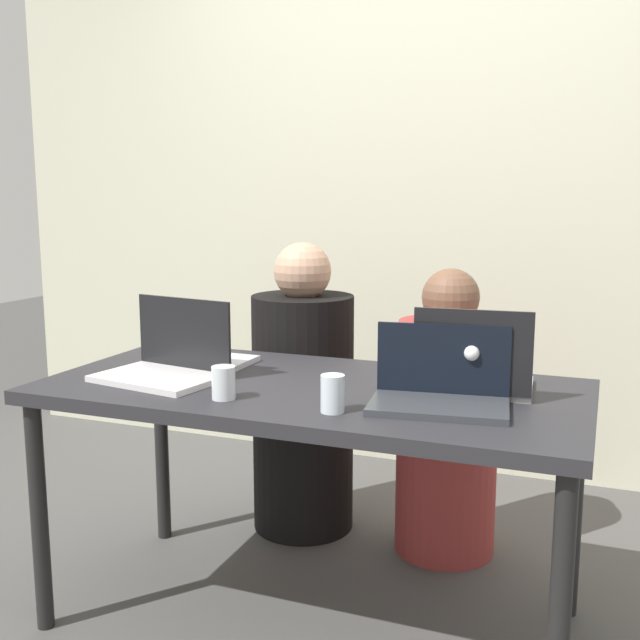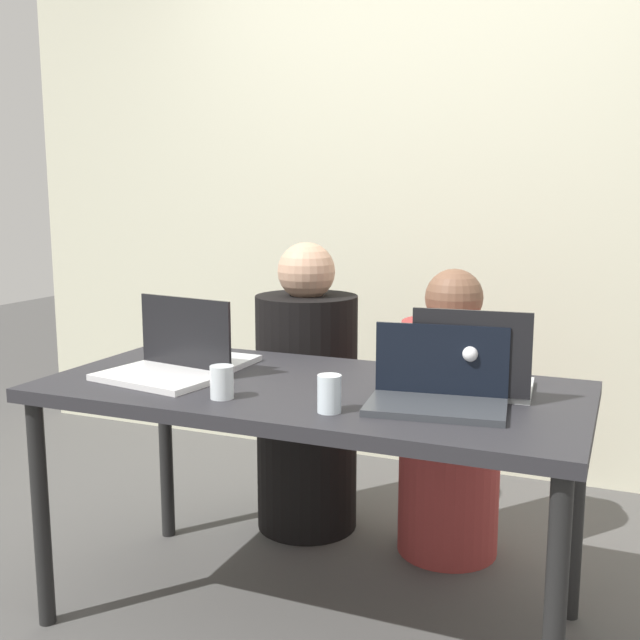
{
  "view_description": "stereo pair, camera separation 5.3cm",
  "coord_description": "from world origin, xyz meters",
  "px_view_note": "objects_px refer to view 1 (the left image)",
  "views": [
    {
      "loc": [
        0.79,
        -1.96,
        1.29
      ],
      "look_at": [
        0.0,
        0.07,
        0.92
      ],
      "focal_mm": 42.0,
      "sensor_mm": 36.0,
      "label": 1
    },
    {
      "loc": [
        0.84,
        -1.94,
        1.29
      ],
      "look_at": [
        0.0,
        0.07,
        0.92
      ],
      "focal_mm": 42.0,
      "sensor_mm": 36.0,
      "label": 2
    }
  ],
  "objects_px": {
    "laptop_front_right": "(440,390)",
    "laptop_back_right": "(474,374)",
    "laptop_front_left": "(167,362)",
    "laptop_back_left": "(199,352)",
    "person_on_right": "(447,428)",
    "person_on_left": "(303,403)",
    "water_glass_left": "(224,385)",
    "water_glass_right": "(333,396)"
  },
  "relations": [
    {
      "from": "laptop_back_left",
      "to": "water_glass_left",
      "type": "relative_size",
      "value": 3.39
    },
    {
      "from": "laptop_front_right",
      "to": "laptop_back_left",
      "type": "relative_size",
      "value": 1.24
    },
    {
      "from": "laptop_front_right",
      "to": "laptop_back_right",
      "type": "distance_m",
      "value": 0.18
    },
    {
      "from": "laptop_back_right",
      "to": "laptop_front_right",
      "type": "bearing_deg",
      "value": 66.61
    },
    {
      "from": "laptop_front_right",
      "to": "water_glass_left",
      "type": "xyz_separation_m",
      "value": [
        -0.56,
        -0.14,
        -0.01
      ]
    },
    {
      "from": "person_on_left",
      "to": "laptop_front_right",
      "type": "height_order",
      "value": "person_on_left"
    },
    {
      "from": "laptop_front_right",
      "to": "water_glass_left",
      "type": "bearing_deg",
      "value": -173.38
    },
    {
      "from": "laptop_back_right",
      "to": "water_glass_left",
      "type": "relative_size",
      "value": 3.71
    },
    {
      "from": "person_on_left",
      "to": "person_on_right",
      "type": "xyz_separation_m",
      "value": [
        0.56,
        -0.0,
        -0.03
      ]
    },
    {
      "from": "water_glass_left",
      "to": "laptop_front_left",
      "type": "bearing_deg",
      "value": 151.72
    },
    {
      "from": "laptop_front_left",
      "to": "laptop_back_left",
      "type": "height_order",
      "value": "laptop_front_left"
    },
    {
      "from": "person_on_right",
      "to": "laptop_front_left",
      "type": "xyz_separation_m",
      "value": [
        -0.71,
        -0.69,
        0.33
      ]
    },
    {
      "from": "laptop_front_left",
      "to": "laptop_back_left",
      "type": "bearing_deg",
      "value": 98.28
    },
    {
      "from": "person_on_right",
      "to": "water_glass_left",
      "type": "bearing_deg",
      "value": 64.58
    },
    {
      "from": "person_on_left",
      "to": "water_glass_left",
      "type": "height_order",
      "value": "person_on_left"
    },
    {
      "from": "person_on_right",
      "to": "laptop_front_left",
      "type": "height_order",
      "value": "person_on_right"
    },
    {
      "from": "laptop_front_right",
      "to": "person_on_right",
      "type": "bearing_deg",
      "value": 92.18
    },
    {
      "from": "person_on_left",
      "to": "person_on_right",
      "type": "bearing_deg",
      "value": 175.26
    },
    {
      "from": "laptop_front_left",
      "to": "laptop_back_left",
      "type": "xyz_separation_m",
      "value": [
        0.0,
        0.18,
        -0.01
      ]
    },
    {
      "from": "water_glass_right",
      "to": "laptop_front_left",
      "type": "bearing_deg",
      "value": 165.2
    },
    {
      "from": "water_glass_left",
      "to": "person_on_right",
      "type": "bearing_deg",
      "value": 62.05
    },
    {
      "from": "person_on_right",
      "to": "water_glass_right",
      "type": "xyz_separation_m",
      "value": [
        -0.13,
        -0.85,
        0.32
      ]
    },
    {
      "from": "person_on_right",
      "to": "laptop_back_left",
      "type": "relative_size",
      "value": 3.39
    },
    {
      "from": "person_on_left",
      "to": "laptop_back_left",
      "type": "xyz_separation_m",
      "value": [
        -0.15,
        -0.51,
        0.29
      ]
    },
    {
      "from": "laptop_front_right",
      "to": "laptop_back_right",
      "type": "height_order",
      "value": "laptop_back_right"
    },
    {
      "from": "person_on_left",
      "to": "water_glass_left",
      "type": "distance_m",
      "value": 0.89
    },
    {
      "from": "person_on_right",
      "to": "laptop_front_left",
      "type": "bearing_deg",
      "value": 46.57
    },
    {
      "from": "laptop_back_right",
      "to": "person_on_left",
      "type": "bearing_deg",
      "value": -40.06
    },
    {
      "from": "person_on_right",
      "to": "water_glass_right",
      "type": "relative_size",
      "value": 10.71
    },
    {
      "from": "water_glass_left",
      "to": "water_glass_right",
      "type": "relative_size",
      "value": 0.93
    },
    {
      "from": "person_on_left",
      "to": "person_on_right",
      "type": "height_order",
      "value": "person_on_left"
    },
    {
      "from": "person_on_left",
      "to": "laptop_front_right",
      "type": "relative_size",
      "value": 2.95
    },
    {
      "from": "laptop_front_right",
      "to": "laptop_front_left",
      "type": "relative_size",
      "value": 0.97
    },
    {
      "from": "person_on_right",
      "to": "laptop_front_right",
      "type": "relative_size",
      "value": 2.74
    },
    {
      "from": "water_glass_left",
      "to": "person_on_left",
      "type": "bearing_deg",
      "value": 97.88
    },
    {
      "from": "person_on_right",
      "to": "water_glass_right",
      "type": "bearing_deg",
      "value": 84.09
    },
    {
      "from": "person_on_left",
      "to": "water_glass_left",
      "type": "relative_size",
      "value": 12.36
    },
    {
      "from": "person_on_right",
      "to": "laptop_front_right",
      "type": "distance_m",
      "value": 0.78
    },
    {
      "from": "person_on_right",
      "to": "water_glass_left",
      "type": "xyz_separation_m",
      "value": [
        -0.44,
        -0.84,
        0.32
      ]
    },
    {
      "from": "water_glass_right",
      "to": "person_on_left",
      "type": "bearing_deg",
      "value": 117.14
    },
    {
      "from": "laptop_front_right",
      "to": "water_glass_right",
      "type": "bearing_deg",
      "value": -155.68
    },
    {
      "from": "water_glass_left",
      "to": "water_glass_right",
      "type": "bearing_deg",
      "value": -1.8
    }
  ]
}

